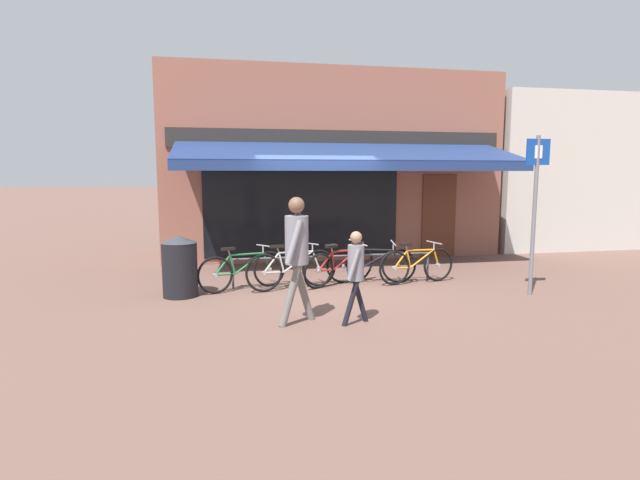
% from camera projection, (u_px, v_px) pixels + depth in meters
% --- Properties ---
extents(ground_plane, '(160.00, 160.00, 0.00)m').
position_uv_depth(ground_plane, '(325.00, 284.00, 9.70)').
color(ground_plane, brown).
extents(shop_front, '(8.54, 4.97, 4.67)m').
position_uv_depth(shop_front, '(328.00, 166.00, 13.45)').
color(shop_front, '#8E5647').
rests_on(shop_front, ground_plane).
extents(neighbour_building, '(7.66, 4.00, 4.31)m').
position_uv_depth(neighbour_building, '(583.00, 173.00, 15.62)').
color(neighbour_building, beige).
rests_on(neighbour_building, ground_plane).
extents(bike_rack_rail, '(3.95, 0.04, 0.57)m').
position_uv_depth(bike_rack_rail, '(334.00, 260.00, 9.59)').
color(bike_rack_rail, '#47494F').
rests_on(bike_rack_rail, ground_plane).
extents(bicycle_green, '(1.66, 0.79, 0.82)m').
position_uv_depth(bicycle_green, '(243.00, 270.00, 9.13)').
color(bicycle_green, black).
rests_on(bicycle_green, ground_plane).
extents(bicycle_silver, '(1.76, 0.64, 0.85)m').
position_uv_depth(bicycle_silver, '(292.00, 269.00, 9.21)').
color(bicycle_silver, black).
rests_on(bicycle_silver, ground_plane).
extents(bicycle_red, '(1.60, 0.90, 0.85)m').
position_uv_depth(bicycle_red, '(340.00, 266.00, 9.51)').
color(bicycle_red, black).
rests_on(bicycle_red, ground_plane).
extents(bicycle_black, '(1.75, 0.55, 0.83)m').
position_uv_depth(bicycle_black, '(371.00, 265.00, 9.69)').
color(bicycle_black, black).
rests_on(bicycle_black, ground_plane).
extents(bicycle_orange, '(1.63, 0.52, 0.80)m').
position_uv_depth(bicycle_orange, '(416.00, 265.00, 9.69)').
color(bicycle_orange, black).
rests_on(bicycle_orange, ground_plane).
extents(pedestrian_adult, '(0.58, 0.61, 1.82)m').
position_uv_depth(pedestrian_adult, '(297.00, 245.00, 7.01)').
color(pedestrian_adult, slate).
rests_on(pedestrian_adult, ground_plane).
extents(pedestrian_child, '(0.44, 0.39, 1.34)m').
position_uv_depth(pedestrian_child, '(356.00, 267.00, 7.02)').
color(pedestrian_child, black).
rests_on(pedestrian_child, ground_plane).
extents(litter_bin, '(0.61, 0.61, 1.06)m').
position_uv_depth(litter_bin, '(180.00, 266.00, 8.63)').
color(litter_bin, black).
rests_on(litter_bin, ground_plane).
extents(parking_sign, '(0.44, 0.07, 2.77)m').
position_uv_depth(parking_sign, '(535.00, 200.00, 8.59)').
color(parking_sign, slate).
rests_on(parking_sign, ground_plane).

